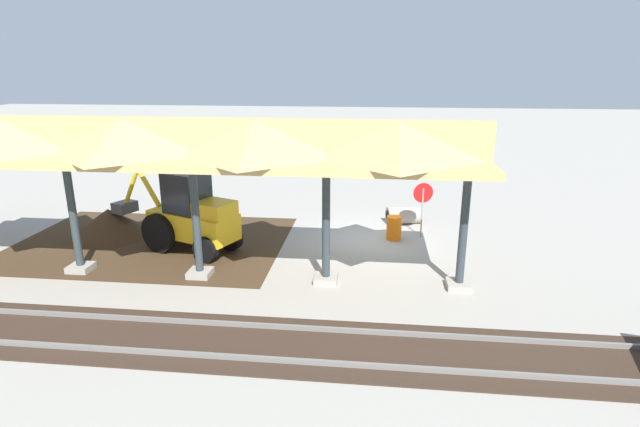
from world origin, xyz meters
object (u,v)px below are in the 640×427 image
Objects in this scene: backhoe at (190,216)px; concrete_pipe at (404,215)px; traffic_barrel at (394,228)px; stop_sign at (423,199)px.

backhoe is 3.48× the size of concrete_pipe.
backhoe reaches higher than traffic_barrel.
stop_sign is 2.03m from concrete_pipe.
stop_sign is at bearing -157.57° from traffic_barrel.
backhoe is at bearing 15.76° from stop_sign.
concrete_pipe is (0.57, -1.57, -1.15)m from stop_sign.
concrete_pipe is (-7.66, -3.90, -0.90)m from backhoe.
concrete_pipe is 1.71× the size of traffic_barrel.
stop_sign is at bearing 109.92° from concrete_pipe.
backhoe is 8.64m from concrete_pipe.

